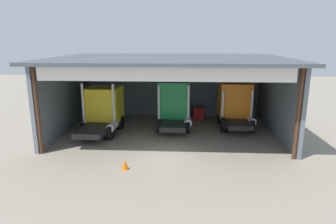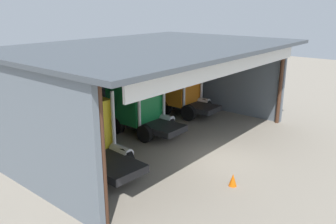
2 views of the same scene
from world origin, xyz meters
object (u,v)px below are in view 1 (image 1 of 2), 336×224
(truck_yellow_center_left_bay, at_px, (103,109))
(traffic_cone, at_px, (125,164))
(truck_green_center_bay, at_px, (174,103))
(tool_cart, at_px, (198,113))
(truck_orange_left_bay, at_px, (235,104))
(oil_drum, at_px, (196,112))

(truck_yellow_center_left_bay, distance_m, traffic_cone, 7.14)
(truck_yellow_center_left_bay, height_order, traffic_cone, truck_yellow_center_left_bay)
(truck_green_center_bay, relative_size, tool_cart, 4.84)
(truck_green_center_bay, bearing_deg, truck_yellow_center_left_bay, -163.26)
(truck_yellow_center_left_bay, relative_size, traffic_cone, 9.15)
(truck_yellow_center_left_bay, relative_size, truck_orange_left_bay, 1.16)
(truck_green_center_bay, height_order, traffic_cone, truck_green_center_bay)
(truck_green_center_bay, height_order, oil_drum, truck_green_center_bay)
(truck_green_center_bay, distance_m, tool_cart, 3.45)
(truck_green_center_bay, distance_m, truck_orange_left_bay, 4.69)
(truck_yellow_center_left_bay, xyz_separation_m, truck_orange_left_bay, (9.86, 1.81, 0.12))
(truck_green_center_bay, bearing_deg, tool_cart, 50.46)
(truck_yellow_center_left_bay, xyz_separation_m, traffic_cone, (2.86, -6.38, -1.42))
(oil_drum, xyz_separation_m, traffic_cone, (-4.15, -11.08, -0.16))
(traffic_cone, bearing_deg, tool_cart, 67.47)
(truck_green_center_bay, bearing_deg, truck_orange_left_bay, 2.71)
(truck_orange_left_bay, xyz_separation_m, oil_drum, (-2.84, 2.89, -1.39))
(truck_yellow_center_left_bay, relative_size, truck_green_center_bay, 1.06)
(truck_yellow_center_left_bay, relative_size, tool_cart, 5.12)
(truck_green_center_bay, relative_size, truck_orange_left_bay, 1.10)
(truck_orange_left_bay, distance_m, tool_cart, 3.72)
(truck_orange_left_bay, relative_size, traffic_cone, 7.89)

